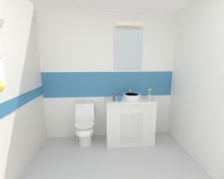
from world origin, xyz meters
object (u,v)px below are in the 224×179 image
(toilet, at_px, (85,125))
(soap_dispenser, at_px, (119,98))
(sink_basin, at_px, (132,96))
(toothbrush_cup, at_px, (150,98))
(lotion_bottle_short, at_px, (114,97))

(toilet, distance_m, soap_dispenser, 0.85)
(sink_basin, bearing_deg, toilet, -178.74)
(toilet, distance_m, toothbrush_cup, 1.32)
(toilet, bearing_deg, sink_basin, 1.26)
(soap_dispenser, bearing_deg, toilet, 169.93)
(sink_basin, xyz_separation_m, lotion_bottle_short, (-0.35, -0.12, 0.02))
(soap_dispenser, relative_size, lotion_bottle_short, 1.18)
(toilet, relative_size, toothbrush_cup, 3.51)
(toothbrush_cup, relative_size, soap_dispenser, 1.36)
(toilet, relative_size, soap_dispenser, 4.76)
(soap_dispenser, bearing_deg, lotion_bottle_short, 172.45)
(soap_dispenser, distance_m, lotion_bottle_short, 0.10)
(sink_basin, height_order, soap_dispenser, soap_dispenser)
(toilet, height_order, soap_dispenser, soap_dispenser)
(sink_basin, bearing_deg, toothbrush_cup, -26.99)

